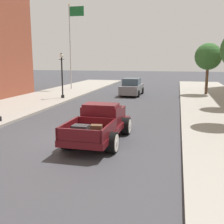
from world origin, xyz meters
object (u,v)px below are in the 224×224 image
street_lamp_far (62,72)px  street_tree_third (208,57)px  hotrod_truck_maroon (101,123)px  car_background_grey (132,87)px  flagpole (72,38)px

street_lamp_far → street_tree_third: (12.34, 5.49, 1.29)m
hotrod_truck_maroon → car_background_grey: 15.25m
street_lamp_far → street_tree_third: street_tree_third is taller
car_background_grey → street_tree_third: bearing=9.9°
car_background_grey → flagpole: flagpole is taller
car_background_grey → street_tree_third: (6.97, 1.22, 2.91)m
street_lamp_far → flagpole: flagpole is taller
street_lamp_far → flagpole: bearing=104.3°
hotrod_truck_maroon → street_tree_third: street_tree_third is taller
car_background_grey → flagpole: size_ratio=0.47×
hotrod_truck_maroon → street_lamp_far: size_ratio=1.29×
street_lamp_far → flagpole: 8.15m
hotrod_truck_maroon → street_tree_third: bearing=70.4°
street_lamp_far → car_background_grey: bearing=38.5°
hotrod_truck_maroon → flagpole: size_ratio=0.54×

